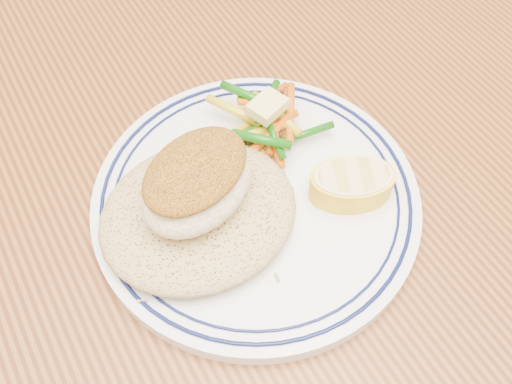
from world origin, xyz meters
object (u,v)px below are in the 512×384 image
object	(u,v)px
rice_pilaf	(198,211)
lemon_wedge	(352,183)
plate	(256,199)
vegetable_pile	(265,123)
dining_table	(220,242)
fish_fillet	(197,183)

from	to	relation	value
rice_pilaf	lemon_wedge	bearing A→B (deg)	-17.92
plate	vegetable_pile	world-z (taller)	vegetable_pile
plate	vegetable_pile	bearing A→B (deg)	52.69
dining_table	lemon_wedge	bearing A→B (deg)	-39.21
fish_fillet	vegetable_pile	size ratio (longest dim) A/B	1.11
dining_table	vegetable_pile	distance (m)	0.14
rice_pilaf	fish_fillet	distance (m)	0.03
rice_pilaf	plate	bearing A→B (deg)	-1.99
vegetable_pile	lemon_wedge	xyz separation A→B (m)	(0.03, -0.09, 0.00)
dining_table	vegetable_pile	world-z (taller)	vegetable_pile
vegetable_pile	rice_pilaf	bearing A→B (deg)	-150.85
plate	dining_table	bearing A→B (deg)	120.63
plate	vegetable_pile	distance (m)	0.07
fish_fillet	rice_pilaf	bearing A→B (deg)	-142.68
plate	fish_fillet	distance (m)	0.07
fish_fillet	vegetable_pile	bearing A→B (deg)	28.82
fish_fillet	plate	bearing A→B (deg)	-5.07
rice_pilaf	lemon_wedge	distance (m)	0.12
plate	rice_pilaf	distance (m)	0.05
dining_table	vegetable_pile	xyz separation A→B (m)	(0.06, 0.02, 0.13)
rice_pilaf	lemon_wedge	xyz separation A→B (m)	(0.12, -0.04, -0.00)
fish_fillet	vegetable_pile	xyz separation A→B (m)	(0.09, 0.05, -0.03)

